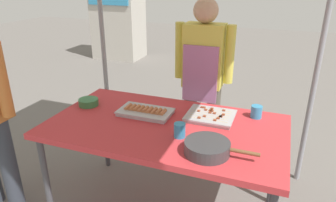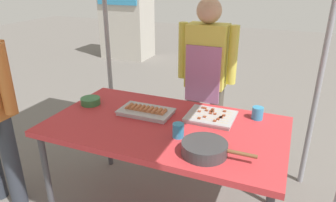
% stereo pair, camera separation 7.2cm
% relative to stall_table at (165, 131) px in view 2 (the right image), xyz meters
% --- Properties ---
extents(stall_table, '(1.60, 0.90, 0.75)m').
position_rel_stall_table_xyz_m(stall_table, '(0.00, 0.00, 0.00)').
color(stall_table, '#C63338').
rests_on(stall_table, ground).
extents(tray_grilled_sausages, '(0.39, 0.23, 0.05)m').
position_rel_stall_table_xyz_m(tray_grilled_sausages, '(-0.19, 0.10, 0.07)').
color(tray_grilled_sausages, '#ADADB2').
rests_on(tray_grilled_sausages, stall_table).
extents(tray_meat_skewers, '(0.33, 0.28, 0.04)m').
position_rel_stall_table_xyz_m(tray_meat_skewers, '(0.27, 0.20, 0.07)').
color(tray_meat_skewers, '#ADADB2').
rests_on(tray_meat_skewers, stall_table).
extents(cooking_wok, '(0.42, 0.26, 0.07)m').
position_rel_stall_table_xyz_m(cooking_wok, '(0.36, -0.26, 0.09)').
color(cooking_wok, '#38383A').
rests_on(cooking_wok, stall_table).
extents(condiment_bowl, '(0.15, 0.15, 0.05)m').
position_rel_stall_table_xyz_m(condiment_bowl, '(-0.67, 0.09, 0.08)').
color(condiment_bowl, '#33723F').
rests_on(condiment_bowl, stall_table).
extents(drink_cup_near_edge, '(0.08, 0.08, 0.09)m').
position_rel_stall_table_xyz_m(drink_cup_near_edge, '(0.56, 0.32, 0.10)').
color(drink_cup_near_edge, '#338CBF').
rests_on(drink_cup_near_edge, stall_table).
extents(drink_cup_by_wok, '(0.07, 0.07, 0.09)m').
position_rel_stall_table_xyz_m(drink_cup_by_wok, '(0.15, -0.14, 0.10)').
color(drink_cup_by_wok, '#338CBF').
rests_on(drink_cup_by_wok, stall_table).
extents(vendor_woman, '(0.52, 0.22, 1.52)m').
position_rel_stall_table_xyz_m(vendor_woman, '(0.05, 0.79, 0.20)').
color(vendor_woman, '#595147').
rests_on(vendor_woman, ground).
extents(neighbor_stall_left, '(0.97, 0.71, 1.63)m').
position_rel_stall_table_xyz_m(neighbor_stall_left, '(-2.63, 4.09, 0.12)').
color(neighbor_stall_left, '#B7B2A8').
rests_on(neighbor_stall_left, ground).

